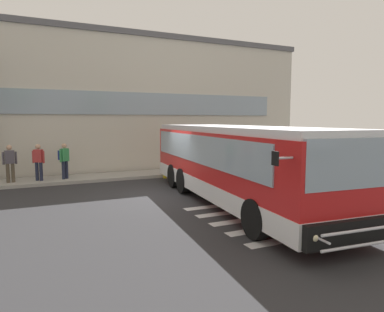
# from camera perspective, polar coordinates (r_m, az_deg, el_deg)

# --- Properties ---
(ground_plane) EXTENTS (80.00, 90.00, 0.02)m
(ground_plane) POSITION_cam_1_polar(r_m,az_deg,el_deg) (13.51, -4.50, -6.48)
(ground_plane) COLOR #2B2B2D
(ground_plane) RESTS_ON ground
(bay_paint_stripes) EXTENTS (4.40, 3.96, 0.01)m
(bay_paint_stripes) POSITION_cam_1_polar(r_m,az_deg,el_deg) (10.87, 13.60, -9.65)
(bay_paint_stripes) COLOR silver
(bay_paint_stripes) RESTS_ON ground
(terminal_building) EXTENTS (24.27, 13.80, 7.72)m
(terminal_building) POSITION_cam_1_polar(r_m,az_deg,el_deg) (24.35, -15.76, 8.02)
(terminal_building) COLOR beige
(terminal_building) RESTS_ON ground
(boarding_curb) EXTENTS (26.47, 2.00, 0.15)m
(boarding_curb) POSITION_cam_1_polar(r_m,az_deg,el_deg) (18.00, -9.80, -3.13)
(boarding_curb) COLOR #9E9B93
(boarding_curb) RESTS_ON ground
(bus_main_foreground) EXTENTS (3.87, 11.27, 2.70)m
(bus_main_foreground) POSITION_cam_1_polar(r_m,az_deg,el_deg) (12.02, 7.08, -1.56)
(bus_main_foreground) COLOR red
(bus_main_foreground) RESTS_ON ground
(passenger_near_column) EXTENTS (0.59, 0.27, 1.68)m
(passenger_near_column) POSITION_cam_1_polar(r_m,az_deg,el_deg) (17.08, -28.09, -0.85)
(passenger_near_column) COLOR #4C4233
(passenger_near_column) RESTS_ON boarding_curb
(passenger_by_doorway) EXTENTS (0.51, 0.39, 1.68)m
(passenger_by_doorway) POSITION_cam_1_polar(r_m,az_deg,el_deg) (17.04, -24.21, -0.68)
(passenger_by_doorway) COLOR #1E2338
(passenger_by_doorway) RESTS_ON boarding_curb
(passenger_at_curb_edge) EXTENTS (0.51, 0.51, 1.68)m
(passenger_at_curb_edge) POSITION_cam_1_polar(r_m,az_deg,el_deg) (17.12, -20.55, -0.39)
(passenger_at_curb_edge) COLOR #1E2338
(passenger_at_curb_edge) RESTS_ON boarding_curb
(safety_bollard_yellow) EXTENTS (0.18, 0.18, 0.90)m
(safety_bollard_yellow) POSITION_cam_1_polar(r_m,az_deg,el_deg) (17.20, -4.54, -2.22)
(safety_bollard_yellow) COLOR yellow
(safety_bollard_yellow) RESTS_ON ground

